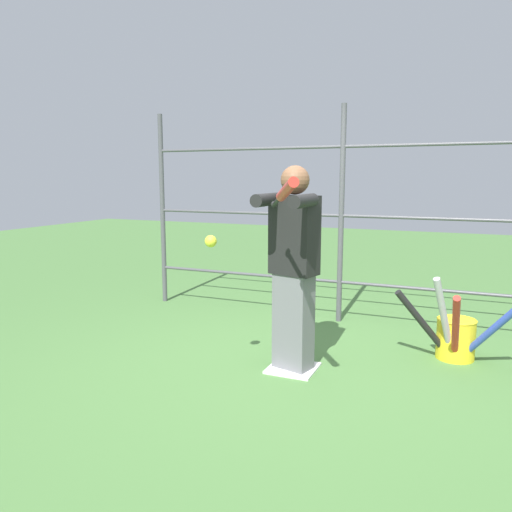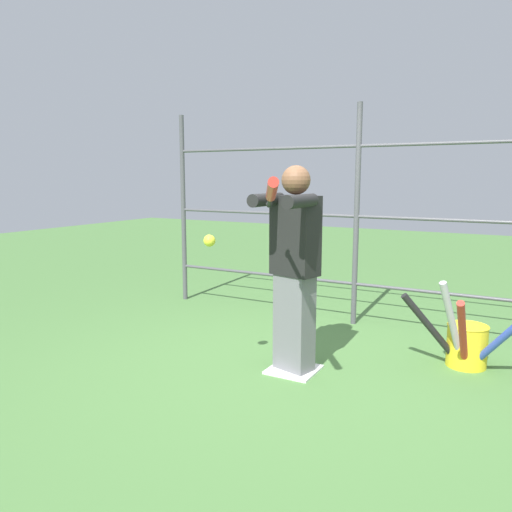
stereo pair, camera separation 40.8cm
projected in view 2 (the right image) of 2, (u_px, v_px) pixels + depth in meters
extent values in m
plane|color=#4C7A3D|center=(294.00, 371.00, 4.28)|extent=(24.00, 24.00, 0.00)
cube|color=white|center=(294.00, 369.00, 4.28)|extent=(0.40, 0.40, 0.02)
cylinder|color=#4C4C51|center=(357.00, 216.00, 5.47)|extent=(0.06, 0.06, 2.43)
cylinder|color=#4C4C51|center=(183.00, 210.00, 6.61)|extent=(0.06, 0.06, 2.43)
cylinder|color=#4C4C51|center=(354.00, 284.00, 5.59)|extent=(4.74, 0.04, 0.04)
cylinder|color=#4C4C51|center=(357.00, 216.00, 5.47)|extent=(4.74, 0.04, 0.04)
cylinder|color=#4C4C51|center=(359.00, 146.00, 5.35)|extent=(4.74, 0.04, 0.04)
cube|color=slate|center=(294.00, 323.00, 4.21)|extent=(0.35, 0.27, 0.84)
cube|color=black|center=(295.00, 236.00, 4.10)|extent=(0.43, 0.31, 0.66)
sphere|color=brown|center=(296.00, 180.00, 4.03)|extent=(0.24, 0.24, 0.24)
cylinder|color=black|center=(301.00, 201.00, 3.73)|extent=(0.10, 0.46, 0.10)
cylinder|color=black|center=(267.00, 200.00, 3.97)|extent=(0.10, 0.46, 0.10)
sphere|color=black|center=(269.00, 204.00, 3.65)|extent=(0.05, 0.05, 0.05)
cylinder|color=black|center=(270.00, 201.00, 3.49)|extent=(0.19, 0.30, 0.10)
cylinder|color=red|center=(272.00, 190.00, 3.09)|extent=(0.30, 0.46, 0.17)
sphere|color=yellow|center=(209.00, 241.00, 3.95)|extent=(0.10, 0.10, 0.10)
cylinder|color=yellow|center=(467.00, 346.00, 4.36)|extent=(0.34, 0.34, 0.36)
torus|color=yellow|center=(468.00, 326.00, 4.33)|extent=(0.35, 0.35, 0.01)
cylinder|color=#B2B2B7|center=(453.00, 325.00, 4.17)|extent=(0.22, 0.41, 0.79)
cylinder|color=black|center=(431.00, 329.00, 4.31)|extent=(0.51, 0.36, 0.65)
cylinder|color=red|center=(463.00, 336.00, 4.02)|extent=(0.06, 0.63, 0.71)
cylinder|color=#334CB2|center=(502.00, 339.00, 4.03)|extent=(0.51, 0.40, 0.66)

